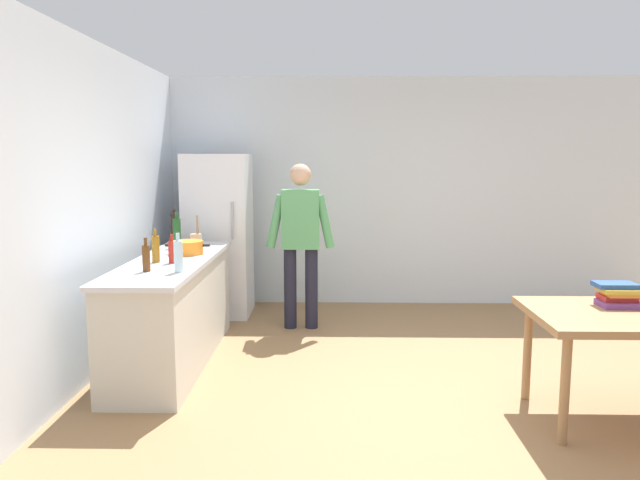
% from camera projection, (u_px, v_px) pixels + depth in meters
% --- Properties ---
extents(ground_plane, '(14.00, 14.00, 0.00)m').
position_uv_depth(ground_plane, '(417.00, 400.00, 4.32)').
color(ground_plane, '#936D47').
extents(wall_back, '(6.40, 0.12, 2.70)m').
position_uv_depth(wall_back, '(384.00, 192.00, 7.10)').
color(wall_back, silver).
rests_on(wall_back, ground_plane).
extents(wall_left, '(0.12, 5.60, 2.70)m').
position_uv_depth(wall_left, '(67.00, 213.00, 4.38)').
color(wall_left, silver).
rests_on(wall_left, ground_plane).
extents(kitchen_counter, '(0.64, 2.20, 0.90)m').
position_uv_depth(kitchen_counter, '(173.00, 311.00, 5.09)').
color(kitchen_counter, beige).
rests_on(kitchen_counter, ground_plane).
extents(refrigerator, '(0.70, 0.67, 1.80)m').
position_uv_depth(refrigerator, '(219.00, 235.00, 6.61)').
color(refrigerator, white).
rests_on(refrigerator, ground_plane).
extents(person, '(0.70, 0.22, 1.70)m').
position_uv_depth(person, '(301.00, 235.00, 6.03)').
color(person, '#1E1E2D').
rests_on(person, ground_plane).
extents(dining_table, '(1.40, 0.90, 0.75)m').
position_uv_depth(dining_table, '(638.00, 323.00, 3.90)').
color(dining_table, '#9E754C').
rests_on(dining_table, ground_plane).
extents(cooking_pot, '(0.40, 0.28, 0.12)m').
position_uv_depth(cooking_pot, '(188.00, 248.00, 5.30)').
color(cooking_pot, orange).
rests_on(cooking_pot, kitchen_counter).
extents(utensil_jar, '(0.11, 0.11, 0.32)m').
position_uv_depth(utensil_jar, '(196.00, 240.00, 5.64)').
color(utensil_jar, tan).
rests_on(utensil_jar, kitchen_counter).
extents(bottle_beer_brown, '(0.06, 0.06, 0.26)m').
position_uv_depth(bottle_beer_brown, '(146.00, 258.00, 4.49)').
color(bottle_beer_brown, '#5B3314').
rests_on(bottle_beer_brown, kitchen_counter).
extents(bottle_wine_dark, '(0.08, 0.08, 0.34)m').
position_uv_depth(bottle_wine_dark, '(174.00, 228.00, 6.02)').
color(bottle_wine_dark, black).
rests_on(bottle_wine_dark, kitchen_counter).
extents(bottle_sauce_red, '(0.06, 0.06, 0.24)m').
position_uv_depth(bottle_sauce_red, '(172.00, 251.00, 4.85)').
color(bottle_sauce_red, '#B22319').
rests_on(bottle_sauce_red, kitchen_counter).
extents(bottle_water_clear, '(0.07, 0.07, 0.30)m').
position_uv_depth(bottle_water_clear, '(178.00, 256.00, 4.45)').
color(bottle_water_clear, silver).
rests_on(bottle_water_clear, kitchen_counter).
extents(bottle_oil_amber, '(0.06, 0.06, 0.28)m').
position_uv_depth(bottle_oil_amber, '(156.00, 249.00, 4.87)').
color(bottle_oil_amber, '#996619').
rests_on(bottle_oil_amber, kitchen_counter).
extents(bottle_wine_green, '(0.08, 0.08, 0.34)m').
position_uv_depth(bottle_wine_green, '(177.00, 233.00, 5.68)').
color(bottle_wine_green, '#1E5123').
rests_on(bottle_wine_green, kitchen_counter).
extents(book_stack, '(0.30, 0.22, 0.16)m').
position_uv_depth(book_stack, '(619.00, 295.00, 4.04)').
color(book_stack, '#753D7F').
rests_on(book_stack, dining_table).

